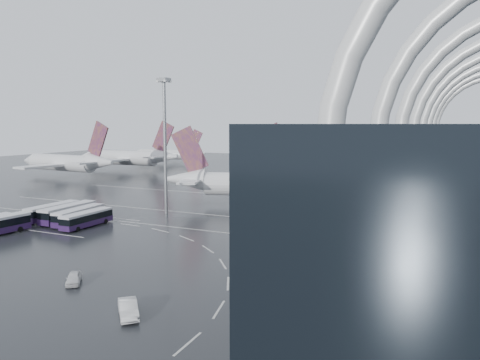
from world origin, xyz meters
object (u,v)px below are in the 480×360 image
at_px(gse_cart_belly_b, 323,209).
at_px(bus_row_near_a, 53,211).
at_px(jet_remote_west, 67,163).
at_px(van_curve_c, 128,309).
at_px(airliner_gate_c, 366,160).
at_px(gse_cart_belly_a, 328,215).
at_px(gse_cart_belly_c, 241,211).
at_px(airliner_gate_b, 323,166).
at_px(floodlight_mast, 165,129).
at_px(gse_cart_belly_d, 355,214).
at_px(airliner_main, 277,185).
at_px(jet_remote_far, 169,154).
at_px(jet_remote_mid, 129,158).
at_px(bus_row_near_b, 68,212).
at_px(van_curve_b, 74,278).
at_px(bus_row_near_c, 79,215).
at_px(bus_row_near_d, 87,219).

bearing_deg(gse_cart_belly_b, bus_row_near_a, -146.46).
height_order(jet_remote_west, van_curve_c, jet_remote_west).
bearing_deg(airliner_gate_c, jet_remote_west, -159.83).
height_order(gse_cart_belly_a, gse_cart_belly_c, gse_cart_belly_a).
bearing_deg(gse_cart_belly_b, van_curve_c, -92.25).
bearing_deg(airliner_gate_b, floodlight_mast, -81.60).
bearing_deg(bus_row_near_a, gse_cart_belly_c, -56.75).
xyz_separation_m(bus_row_near_a, gse_cart_belly_d, (57.03, 30.36, -1.14)).
height_order(van_curve_c, gse_cart_belly_b, van_curve_c).
distance_m(airliner_main, bus_row_near_a, 51.80).
height_order(jet_remote_far, gse_cart_belly_d, jet_remote_far).
xyz_separation_m(jet_remote_mid, jet_remote_far, (-6.57, 40.00, -1.01)).
height_order(bus_row_near_b, gse_cart_belly_c, bus_row_near_b).
xyz_separation_m(van_curve_c, gse_cart_belly_b, (2.60, 66.03, -0.27)).
bearing_deg(jet_remote_far, bus_row_near_b, 102.43).
bearing_deg(bus_row_near_b, van_curve_c, -130.96).
distance_m(jet_remote_west, van_curve_b, 125.29).
bearing_deg(bus_row_near_a, airliner_gate_c, -16.95).
height_order(bus_row_near_a, van_curve_b, bus_row_near_a).
relative_size(bus_row_near_a, bus_row_near_c, 1.00).
xyz_separation_m(van_curve_b, van_curve_c, (12.70, -5.16, 0.13)).
distance_m(bus_row_near_c, floodlight_mast, 25.81).
bearing_deg(floodlight_mast, jet_remote_far, 123.67).
height_order(airliner_main, gse_cart_belly_a, airliner_main).
xyz_separation_m(bus_row_near_a, gse_cart_belly_b, (49.24, 32.64, -1.17)).
xyz_separation_m(bus_row_near_d, floodlight_mast, (6.14, 18.22, 17.20)).
relative_size(airliner_gate_c, van_curve_b, 11.11).
xyz_separation_m(bus_row_near_a, floodlight_mast, (17.89, 15.83, 17.09)).
bearing_deg(gse_cart_belly_a, gse_cart_belly_d, 41.61).
bearing_deg(van_curve_c, jet_remote_far, 79.20).
xyz_separation_m(gse_cart_belly_a, gse_cart_belly_c, (-19.05, -3.16, -0.09)).
bearing_deg(airliner_gate_b, van_curve_c, -64.22).
distance_m(airliner_main, jet_remote_far, 132.98).
xyz_separation_m(bus_row_near_c, van_curve_b, (25.73, -27.34, -1.01)).
bearing_deg(jet_remote_mid, van_curve_c, 124.84).
xyz_separation_m(airliner_gate_c, floodlight_mast, (-21.18, -124.40, 14.51)).
xyz_separation_m(airliner_main, gse_cart_belly_a, (15.74, -10.61, -4.28)).
xyz_separation_m(airliner_gate_c, jet_remote_far, (-97.28, -10.17, 0.20)).
xyz_separation_m(airliner_gate_c, gse_cart_belly_a, (13.13, -114.17, -3.70)).
bearing_deg(gse_cart_belly_a, jet_remote_far, 136.71).
distance_m(jet_remote_west, van_curve_c, 138.07).
bearing_deg(jet_remote_mid, bus_row_near_b, 118.21).
bearing_deg(jet_remote_far, gse_cart_belly_d, 125.86).
xyz_separation_m(airliner_gate_c, gse_cart_belly_c, (-5.92, -117.33, -3.79)).
relative_size(airliner_main, bus_row_near_b, 4.08).
distance_m(airliner_gate_c, gse_cart_belly_c, 117.54).
distance_m(van_curve_c, gse_cart_belly_c, 57.88).
xyz_separation_m(jet_remote_west, van_curve_c, (102.44, -92.46, -4.60)).
bearing_deg(bus_row_near_c, bus_row_near_a, 78.89).
xyz_separation_m(airliner_main, van_curve_b, (-2.50, -64.90, -4.19)).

